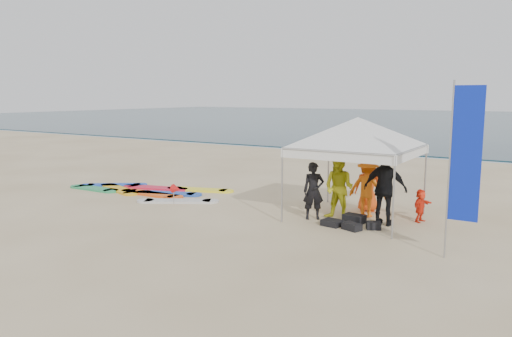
{
  "coord_description": "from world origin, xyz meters",
  "views": [
    {
      "loc": [
        9.07,
        -10.07,
        3.42
      ],
      "look_at": [
        1.08,
        2.6,
        1.2
      ],
      "focal_mm": 35.0,
      "sensor_mm": 36.0,
      "label": 1
    }
  ],
  "objects_px": {
    "surfboard_spread": "(148,191)",
    "person_orange_b": "(368,185)",
    "person_black_a": "(314,191)",
    "person_yellow": "(339,188)",
    "canopy_tent": "(358,118)",
    "person_black_b": "(385,189)",
    "feather_flag": "(464,156)",
    "marker_pennant": "(176,189)",
    "person_seated": "(421,206)",
    "person_orange_a": "(367,188)"
  },
  "relations": [
    {
      "from": "person_black_b",
      "to": "marker_pennant",
      "type": "bearing_deg",
      "value": 10.04
    },
    {
      "from": "surfboard_spread",
      "to": "person_orange_b",
      "type": "bearing_deg",
      "value": 10.03
    },
    {
      "from": "person_seated",
      "to": "surfboard_spread",
      "type": "distance_m",
      "value": 9.31
    },
    {
      "from": "feather_flag",
      "to": "marker_pennant",
      "type": "relative_size",
      "value": 5.82
    },
    {
      "from": "person_black_b",
      "to": "person_orange_b",
      "type": "xyz_separation_m",
      "value": [
        -0.93,
        1.31,
        -0.21
      ]
    },
    {
      "from": "person_yellow",
      "to": "canopy_tent",
      "type": "distance_m",
      "value": 1.99
    },
    {
      "from": "person_yellow",
      "to": "person_orange_a",
      "type": "distance_m",
      "value": 0.93
    },
    {
      "from": "person_orange_a",
      "to": "feather_flag",
      "type": "bearing_deg",
      "value": 137.37
    },
    {
      "from": "person_orange_b",
      "to": "person_seated",
      "type": "bearing_deg",
      "value": 137.69
    },
    {
      "from": "person_orange_b",
      "to": "feather_flag",
      "type": "bearing_deg",
      "value": 106.95
    },
    {
      "from": "person_orange_b",
      "to": "marker_pennant",
      "type": "relative_size",
      "value": 2.42
    },
    {
      "from": "person_yellow",
      "to": "feather_flag",
      "type": "xyz_separation_m",
      "value": [
        3.48,
        -1.87,
        1.3
      ]
    },
    {
      "from": "marker_pennant",
      "to": "surfboard_spread",
      "type": "height_order",
      "value": "marker_pennant"
    },
    {
      "from": "person_orange_b",
      "to": "marker_pennant",
      "type": "distance_m",
      "value": 5.88
    },
    {
      "from": "person_yellow",
      "to": "person_seated",
      "type": "bearing_deg",
      "value": 31.15
    },
    {
      "from": "person_seated",
      "to": "surfboard_spread",
      "type": "relative_size",
      "value": 0.15
    },
    {
      "from": "person_black_a",
      "to": "person_seated",
      "type": "xyz_separation_m",
      "value": [
        2.59,
        1.27,
        -0.34
      ]
    },
    {
      "from": "person_orange_a",
      "to": "surfboard_spread",
      "type": "bearing_deg",
      "value": 4.35
    },
    {
      "from": "person_seated",
      "to": "feather_flag",
      "type": "bearing_deg",
      "value": -138.89
    },
    {
      "from": "person_black_a",
      "to": "person_black_b",
      "type": "distance_m",
      "value": 1.93
    },
    {
      "from": "person_yellow",
      "to": "person_black_b",
      "type": "height_order",
      "value": "person_black_b"
    },
    {
      "from": "feather_flag",
      "to": "person_seated",
      "type": "bearing_deg",
      "value": 118.06
    },
    {
      "from": "surfboard_spread",
      "to": "canopy_tent",
      "type": "bearing_deg",
      "value": 2.84
    },
    {
      "from": "person_orange_b",
      "to": "canopy_tent",
      "type": "height_order",
      "value": "canopy_tent"
    },
    {
      "from": "person_orange_b",
      "to": "surfboard_spread",
      "type": "relative_size",
      "value": 0.26
    },
    {
      "from": "person_orange_b",
      "to": "person_seated",
      "type": "distance_m",
      "value": 1.74
    },
    {
      "from": "person_seated",
      "to": "feather_flag",
      "type": "distance_m",
      "value": 3.62
    },
    {
      "from": "person_black_b",
      "to": "canopy_tent",
      "type": "bearing_deg",
      "value": -18.84
    },
    {
      "from": "person_black_a",
      "to": "person_orange_b",
      "type": "xyz_separation_m",
      "value": [
        0.95,
        1.72,
        -0.02
      ]
    },
    {
      "from": "person_black_a",
      "to": "canopy_tent",
      "type": "xyz_separation_m",
      "value": [
        0.94,
        0.75,
        2.01
      ]
    },
    {
      "from": "person_black_b",
      "to": "feather_flag",
      "type": "xyz_separation_m",
      "value": [
        2.21,
        -1.95,
        1.21
      ]
    },
    {
      "from": "person_seated",
      "to": "canopy_tent",
      "type": "height_order",
      "value": "canopy_tent"
    },
    {
      "from": "person_black_a",
      "to": "person_black_b",
      "type": "xyz_separation_m",
      "value": [
        1.88,
        0.41,
        0.19
      ]
    },
    {
      "from": "canopy_tent",
      "to": "person_black_a",
      "type": "bearing_deg",
      "value": -141.48
    },
    {
      "from": "canopy_tent",
      "to": "surfboard_spread",
      "type": "bearing_deg",
      "value": -177.16
    },
    {
      "from": "feather_flag",
      "to": "surfboard_spread",
      "type": "bearing_deg",
      "value": 169.93
    },
    {
      "from": "person_yellow",
      "to": "surfboard_spread",
      "type": "xyz_separation_m",
      "value": [
        -7.27,
        0.04,
        -0.86
      ]
    },
    {
      "from": "feather_flag",
      "to": "person_orange_b",
      "type": "bearing_deg",
      "value": 133.97
    },
    {
      "from": "marker_pennant",
      "to": "person_yellow",
      "type": "bearing_deg",
      "value": 10.57
    },
    {
      "from": "person_yellow",
      "to": "person_orange_b",
      "type": "height_order",
      "value": "person_yellow"
    },
    {
      "from": "person_yellow",
      "to": "person_seated",
      "type": "height_order",
      "value": "person_yellow"
    },
    {
      "from": "person_orange_a",
      "to": "person_orange_b",
      "type": "height_order",
      "value": "person_orange_a"
    },
    {
      "from": "person_black_a",
      "to": "person_orange_a",
      "type": "height_order",
      "value": "person_orange_a"
    },
    {
      "from": "person_yellow",
      "to": "surfboard_spread",
      "type": "bearing_deg",
      "value": -174.24
    },
    {
      "from": "person_black_a",
      "to": "person_black_b",
      "type": "relative_size",
      "value": 0.81
    },
    {
      "from": "person_yellow",
      "to": "canopy_tent",
      "type": "bearing_deg",
      "value": 57.16
    },
    {
      "from": "canopy_tent",
      "to": "surfboard_spread",
      "type": "relative_size",
      "value": 0.72
    },
    {
      "from": "person_black_a",
      "to": "surfboard_spread",
      "type": "xyz_separation_m",
      "value": [
        -6.66,
        0.37,
        -0.76
      ]
    },
    {
      "from": "person_orange_a",
      "to": "surfboard_spread",
      "type": "relative_size",
      "value": 0.28
    },
    {
      "from": "person_black_b",
      "to": "person_yellow",
      "type": "bearing_deg",
      "value": 4.31
    }
  ]
}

